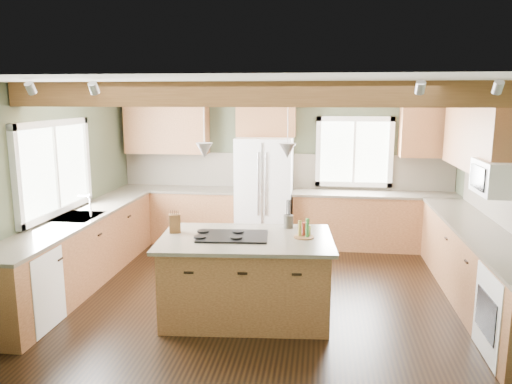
# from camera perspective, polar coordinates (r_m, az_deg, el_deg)

# --- Properties ---
(floor) EXTENTS (5.60, 5.60, 0.00)m
(floor) POSITION_cam_1_polar(r_m,az_deg,el_deg) (6.40, 1.46, -11.63)
(floor) COLOR black
(floor) RESTS_ON ground
(ceiling) EXTENTS (5.60, 5.60, 0.00)m
(ceiling) POSITION_cam_1_polar(r_m,az_deg,el_deg) (5.92, 1.58, 12.33)
(ceiling) COLOR silver
(ceiling) RESTS_ON wall_back
(wall_back) EXTENTS (5.60, 0.00, 5.60)m
(wall_back) POSITION_cam_1_polar(r_m,az_deg,el_deg) (8.48, 3.30, 3.06)
(wall_back) COLOR #404732
(wall_back) RESTS_ON ground
(wall_left) EXTENTS (0.00, 5.00, 5.00)m
(wall_left) POSITION_cam_1_polar(r_m,az_deg,el_deg) (6.90, -22.29, 0.46)
(wall_left) COLOR #404732
(wall_left) RESTS_ON ground
(ceiling_beam) EXTENTS (5.55, 0.26, 0.26)m
(ceiling_beam) POSITION_cam_1_polar(r_m,az_deg,el_deg) (5.29, 0.85, 11.10)
(ceiling_beam) COLOR brown
(ceiling_beam) RESTS_ON ceiling
(soffit_trim) EXTENTS (5.55, 0.20, 0.10)m
(soffit_trim) POSITION_cam_1_polar(r_m,az_deg,el_deg) (8.31, 3.34, 11.47)
(soffit_trim) COLOR brown
(soffit_trim) RESTS_ON ceiling
(backsplash_back) EXTENTS (5.58, 0.03, 0.58)m
(backsplash_back) POSITION_cam_1_polar(r_m,az_deg,el_deg) (8.48, 3.29, 2.44)
(backsplash_back) COLOR brown
(backsplash_back) RESTS_ON wall_back
(backsplash_right) EXTENTS (0.03, 3.70, 0.58)m
(backsplash_right) POSITION_cam_1_polar(r_m,az_deg,el_deg) (6.44, 27.06, -1.44)
(backsplash_right) COLOR brown
(backsplash_right) RESTS_ON wall_right
(base_cab_back_left) EXTENTS (2.02, 0.60, 0.88)m
(base_cab_back_left) POSITION_cam_1_polar(r_m,az_deg,el_deg) (8.67, -8.81, -2.67)
(base_cab_back_left) COLOR brown
(base_cab_back_left) RESTS_ON floor
(counter_back_left) EXTENTS (2.06, 0.64, 0.04)m
(counter_back_left) POSITION_cam_1_polar(r_m,az_deg,el_deg) (8.57, -8.90, 0.32)
(counter_back_left) COLOR #4B4437
(counter_back_left) RESTS_ON base_cab_back_left
(base_cab_back_right) EXTENTS (2.62, 0.60, 0.88)m
(base_cab_back_right) POSITION_cam_1_polar(r_m,az_deg,el_deg) (8.37, 13.32, -3.32)
(base_cab_back_right) COLOR brown
(base_cab_back_right) RESTS_ON floor
(counter_back_right) EXTENTS (2.66, 0.64, 0.04)m
(counter_back_right) POSITION_cam_1_polar(r_m,az_deg,el_deg) (8.27, 13.45, -0.23)
(counter_back_right) COLOR #4B4437
(counter_back_right) RESTS_ON base_cab_back_right
(base_cab_left) EXTENTS (0.60, 3.70, 0.88)m
(base_cab_left) POSITION_cam_1_polar(r_m,az_deg,el_deg) (6.99, -19.43, -6.46)
(base_cab_left) COLOR brown
(base_cab_left) RESTS_ON floor
(counter_left) EXTENTS (0.64, 3.74, 0.04)m
(counter_left) POSITION_cam_1_polar(r_m,az_deg,el_deg) (6.88, -19.67, -2.80)
(counter_left) COLOR #4B4437
(counter_left) RESTS_ON base_cab_left
(base_cab_right) EXTENTS (0.60, 3.70, 0.88)m
(base_cab_right) POSITION_cam_1_polar(r_m,az_deg,el_deg) (6.54, 24.11, -8.00)
(base_cab_right) COLOR brown
(base_cab_right) RESTS_ON floor
(counter_right) EXTENTS (0.64, 3.74, 0.04)m
(counter_right) POSITION_cam_1_polar(r_m,az_deg,el_deg) (6.41, 24.42, -4.10)
(counter_right) COLOR #4B4437
(counter_right) RESTS_ON base_cab_right
(upper_cab_back_left) EXTENTS (1.40, 0.35, 0.90)m
(upper_cab_back_left) POSITION_cam_1_polar(r_m,az_deg,el_deg) (8.63, -10.16, 7.38)
(upper_cab_back_left) COLOR brown
(upper_cab_back_left) RESTS_ON wall_back
(upper_cab_over_fridge) EXTENTS (0.96, 0.35, 0.70)m
(upper_cab_over_fridge) POSITION_cam_1_polar(r_m,az_deg,el_deg) (8.26, 1.17, 8.78)
(upper_cab_over_fridge) COLOR brown
(upper_cab_over_fridge) RESTS_ON wall_back
(upper_cab_right) EXTENTS (0.35, 2.20, 0.90)m
(upper_cab_right) POSITION_cam_1_polar(r_m,az_deg,el_deg) (7.09, 24.10, 5.89)
(upper_cab_right) COLOR brown
(upper_cab_right) RESTS_ON wall_right
(upper_cab_back_corner) EXTENTS (0.90, 0.35, 0.90)m
(upper_cab_back_corner) POSITION_cam_1_polar(r_m,az_deg,el_deg) (8.39, 19.23, 6.85)
(upper_cab_back_corner) COLOR brown
(upper_cab_back_corner) RESTS_ON wall_back
(window_left) EXTENTS (0.04, 1.60, 1.05)m
(window_left) POSITION_cam_1_polar(r_m,az_deg,el_deg) (6.89, -22.09, 2.58)
(window_left) COLOR white
(window_left) RESTS_ON wall_left
(window_back) EXTENTS (1.10, 0.04, 1.00)m
(window_back) POSITION_cam_1_polar(r_m,az_deg,el_deg) (8.43, 11.15, 4.53)
(window_back) COLOR white
(window_back) RESTS_ON wall_back
(sink) EXTENTS (0.50, 0.65, 0.03)m
(sink) POSITION_cam_1_polar(r_m,az_deg,el_deg) (6.88, -19.67, -2.76)
(sink) COLOR #262628
(sink) RESTS_ON counter_left
(faucet) EXTENTS (0.02, 0.02, 0.28)m
(faucet) POSITION_cam_1_polar(r_m,az_deg,el_deg) (6.76, -18.39, -1.63)
(faucet) COLOR #B2B2B7
(faucet) RESTS_ON sink
(dishwasher) EXTENTS (0.60, 0.60, 0.84)m
(dishwasher) POSITION_cam_1_polar(r_m,az_deg,el_deg) (5.93, -25.06, -10.09)
(dishwasher) COLOR white
(dishwasher) RESTS_ON floor
(microwave) EXTENTS (0.40, 0.70, 0.38)m
(microwave) POSITION_cam_1_polar(r_m,az_deg,el_deg) (6.22, 25.85, 1.47)
(microwave) COLOR white
(microwave) RESTS_ON wall_right
(pendant_left) EXTENTS (0.18, 0.18, 0.16)m
(pendant_left) POSITION_cam_1_polar(r_m,az_deg,el_deg) (5.39, -5.92, 4.76)
(pendant_left) COLOR #B2B2B7
(pendant_left) RESTS_ON ceiling
(pendant_right) EXTENTS (0.18, 0.18, 0.16)m
(pendant_right) POSITION_cam_1_polar(r_m,az_deg,el_deg) (5.33, 3.62, 4.73)
(pendant_right) COLOR #B2B2B7
(pendant_right) RESTS_ON ceiling
(refrigerator) EXTENTS (0.90, 0.74, 1.80)m
(refrigerator) POSITION_cam_1_polar(r_m,az_deg,el_deg) (8.20, 0.98, -0.03)
(refrigerator) COLOR white
(refrigerator) RESTS_ON floor
(island) EXTENTS (1.87, 1.23, 0.88)m
(island) POSITION_cam_1_polar(r_m,az_deg,el_deg) (5.68, -1.12, -9.84)
(island) COLOR olive
(island) RESTS_ON floor
(island_top) EXTENTS (1.99, 1.36, 0.04)m
(island_top) POSITION_cam_1_polar(r_m,az_deg,el_deg) (5.53, -1.14, -5.38)
(island_top) COLOR #4B4437
(island_top) RESTS_ON island
(cooktop) EXTENTS (0.81, 0.58, 0.02)m
(cooktop) POSITION_cam_1_polar(r_m,az_deg,el_deg) (5.54, -2.68, -5.06)
(cooktop) COLOR black
(cooktop) RESTS_ON island_top
(knife_block) EXTENTS (0.15, 0.13, 0.21)m
(knife_block) POSITION_cam_1_polar(r_m,az_deg,el_deg) (5.76, -9.27, -3.56)
(knife_block) COLOR brown
(knife_block) RESTS_ON island_top
(utensil_crock) EXTENTS (0.14, 0.14, 0.15)m
(utensil_crock) POSITION_cam_1_polar(r_m,az_deg,el_deg) (5.91, 3.72, -3.38)
(utensil_crock) COLOR #39322D
(utensil_crock) RESTS_ON island_top
(bottle_tray) EXTENTS (0.25, 0.25, 0.21)m
(bottle_tray) POSITION_cam_1_polar(r_m,az_deg,el_deg) (5.51, 5.51, -4.17)
(bottle_tray) COLOR brown
(bottle_tray) RESTS_ON island_top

